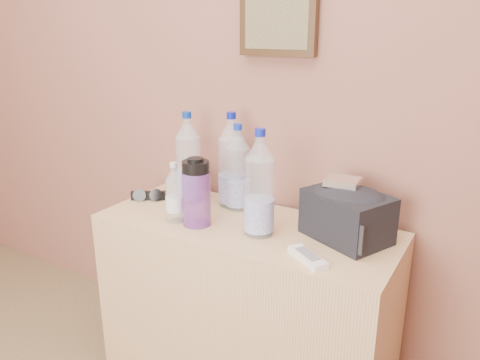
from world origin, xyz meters
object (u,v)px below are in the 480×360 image
(pet_large_d, at_px, (259,189))
(pet_small, at_px, (175,196))
(pet_large_c, at_px, (238,172))
(foil_packet, at_px, (343,182))
(pet_large_a, at_px, (232,165))
(sunglasses, at_px, (148,195))
(ac_remote, at_px, (308,257))
(dresser, at_px, (245,305))
(pet_large_b, at_px, (188,162))
(nalgene_bottle, at_px, (196,192))
(toiletry_bag, at_px, (347,213))

(pet_large_d, xyz_separation_m, pet_small, (-0.32, -0.06, -0.07))
(pet_large_c, distance_m, foil_packet, 0.44)
(pet_large_a, height_order, foil_packet, pet_large_a)
(sunglasses, distance_m, foil_packet, 0.82)
(pet_small, bearing_deg, ac_remote, -4.20)
(sunglasses, bearing_deg, foil_packet, -26.49)
(dresser, bearing_deg, pet_large_b, 163.41)
(ac_remote, bearing_deg, pet_large_c, -179.80)
(pet_large_c, bearing_deg, nalgene_bottle, -101.30)
(pet_small, relative_size, foil_packet, 2.05)
(pet_small, height_order, foil_packet, pet_small)
(pet_large_c, relative_size, pet_small, 1.50)
(pet_large_a, relative_size, sunglasses, 2.61)
(pet_large_a, distance_m, pet_large_b, 0.18)
(pet_large_a, height_order, ac_remote, pet_large_a)
(pet_large_d, xyz_separation_m, ac_remote, (0.22, -0.10, -0.15))
(pet_large_c, distance_m, pet_large_d, 0.26)
(foil_packet, bearing_deg, ac_remote, -95.03)
(pet_large_c, xyz_separation_m, sunglasses, (-0.37, -0.11, -0.13))
(dresser, bearing_deg, pet_large_d, -31.25)
(sunglasses, distance_m, toiletry_bag, 0.83)
(pet_large_b, xyz_separation_m, sunglasses, (-0.15, -0.08, -0.14))
(pet_large_b, xyz_separation_m, toiletry_bag, (0.68, -0.03, -0.07))
(pet_large_d, relative_size, toiletry_bag, 1.38)
(pet_large_a, distance_m, pet_small, 0.27)
(foil_packet, bearing_deg, toiletry_bag, -27.67)
(sunglasses, xyz_separation_m, ac_remote, (0.78, -0.16, -0.01))
(nalgene_bottle, bearing_deg, dresser, 31.68)
(pet_large_d, distance_m, toiletry_bag, 0.31)
(nalgene_bottle, height_order, foil_packet, nalgene_bottle)
(pet_small, distance_m, sunglasses, 0.28)
(pet_small, height_order, toiletry_bag, pet_small)
(pet_large_b, bearing_deg, pet_small, -66.75)
(pet_large_c, xyz_separation_m, pet_small, (-0.13, -0.23, -0.05))
(nalgene_bottle, bearing_deg, ac_remote, -6.87)
(pet_large_d, xyz_separation_m, toiletry_bag, (0.27, 0.12, -0.07))
(nalgene_bottle, bearing_deg, pet_large_a, 88.82)
(dresser, relative_size, toiletry_bag, 4.11)
(pet_large_b, distance_m, sunglasses, 0.22)
(dresser, relative_size, pet_large_b, 2.99)
(dresser, distance_m, pet_large_c, 0.52)
(pet_large_c, relative_size, foil_packet, 3.08)
(pet_large_c, bearing_deg, pet_large_b, -172.87)
(ac_remote, relative_size, toiletry_bag, 0.57)
(pet_large_b, height_order, pet_small, pet_large_b)
(ac_remote, distance_m, foil_packet, 0.30)
(pet_large_c, distance_m, pet_small, 0.27)
(sunglasses, xyz_separation_m, toiletry_bag, (0.83, 0.06, 0.07))
(toiletry_bag, height_order, foil_packet, foil_packet)
(pet_large_b, bearing_deg, pet_large_c, 7.13)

